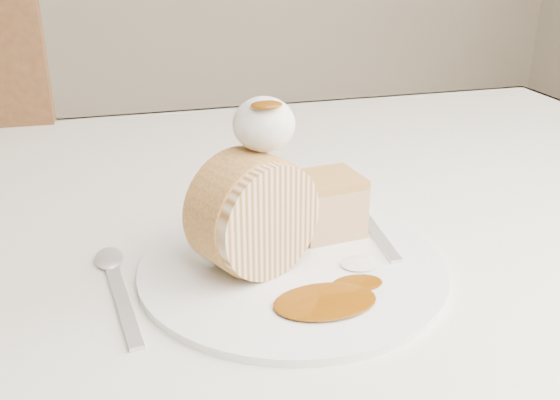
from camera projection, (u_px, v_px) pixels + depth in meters
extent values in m
cube|color=silver|center=(256.00, 215.00, 0.79)|extent=(1.40, 0.90, 0.04)
cube|color=silver|center=(205.00, 179.00, 1.23)|extent=(1.40, 0.01, 0.28)
cylinder|color=brown|center=(487.00, 268.00, 1.41)|extent=(0.06, 0.06, 0.71)
cylinder|color=brown|center=(83.00, 270.00, 1.66)|extent=(0.04, 0.04, 0.45)
cylinder|color=brown|center=(75.00, 361.00, 1.31)|extent=(0.04, 0.04, 0.45)
cylinder|color=white|center=(292.00, 266.00, 0.62)|extent=(0.34, 0.34, 0.01)
cylinder|color=beige|center=(254.00, 214.00, 0.59)|extent=(0.13, 0.10, 0.11)
cube|color=tan|center=(327.00, 208.00, 0.67)|extent=(0.07, 0.07, 0.06)
ellipsoid|color=white|center=(264.00, 124.00, 0.58)|extent=(0.06, 0.06, 0.05)
ellipsoid|color=#653204|center=(267.00, 98.00, 0.55)|extent=(0.03, 0.02, 0.01)
cube|color=silver|center=(376.00, 233.00, 0.67)|extent=(0.04, 0.18, 0.00)
cube|color=silver|center=(124.00, 305.00, 0.56)|extent=(0.05, 0.17, 0.00)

